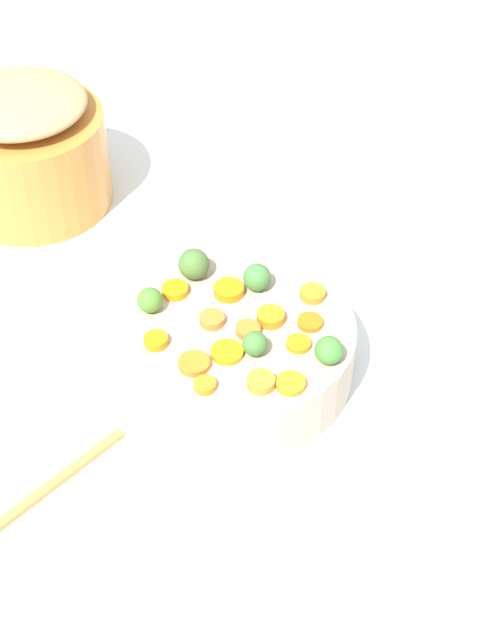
# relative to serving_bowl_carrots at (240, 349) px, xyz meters

# --- Properties ---
(tabletop) EXTENTS (2.40, 2.40, 0.02)m
(tabletop) POSITION_rel_serving_bowl_carrots_xyz_m (0.03, 0.05, -0.05)
(tabletop) COLOR white
(tabletop) RESTS_ON ground
(serving_bowl_carrots) EXTENTS (0.27, 0.27, 0.08)m
(serving_bowl_carrots) POSITION_rel_serving_bowl_carrots_xyz_m (0.00, 0.00, 0.00)
(serving_bowl_carrots) COLOR #BCA58E
(serving_bowl_carrots) RESTS_ON tabletop
(metal_pot) EXTENTS (0.22, 0.22, 0.14)m
(metal_pot) POSITION_rel_serving_bowl_carrots_xyz_m (-0.37, 0.26, 0.03)
(metal_pot) COLOR #CE8136
(metal_pot) RESTS_ON tabletop
(stuffing_mound) EXTENTS (0.18, 0.18, 0.04)m
(stuffing_mound) POSITION_rel_serving_bowl_carrots_xyz_m (-0.37, 0.26, 0.12)
(stuffing_mound) COLOR tan
(stuffing_mound) RESTS_ON metal_pot
(carrot_slice_0) EXTENTS (0.05, 0.05, 0.01)m
(carrot_slice_0) POSITION_rel_serving_bowl_carrots_xyz_m (-0.03, -0.07, 0.04)
(carrot_slice_0) COLOR orange
(carrot_slice_0) RESTS_ON serving_bowl_carrots
(carrot_slice_1) EXTENTS (0.03, 0.03, 0.01)m
(carrot_slice_1) POSITION_rel_serving_bowl_carrots_xyz_m (0.07, -0.01, 0.04)
(carrot_slice_1) COLOR orange
(carrot_slice_1) RESTS_ON serving_bowl_carrots
(carrot_slice_2) EXTENTS (0.04, 0.04, 0.01)m
(carrot_slice_2) POSITION_rel_serving_bowl_carrots_xyz_m (-0.09, 0.04, 0.04)
(carrot_slice_2) COLOR orange
(carrot_slice_2) RESTS_ON serving_bowl_carrots
(carrot_slice_3) EXTENTS (0.03, 0.03, 0.01)m
(carrot_slice_3) POSITION_rel_serving_bowl_carrots_xyz_m (-0.01, -0.10, 0.04)
(carrot_slice_3) COLOR orange
(carrot_slice_3) RESTS_ON serving_bowl_carrots
(carrot_slice_4) EXTENTS (0.05, 0.05, 0.01)m
(carrot_slice_4) POSITION_rel_serving_bowl_carrots_xyz_m (0.03, 0.02, 0.04)
(carrot_slice_4) COLOR orange
(carrot_slice_4) RESTS_ON serving_bowl_carrots
(carrot_slice_5) EXTENTS (0.04, 0.04, 0.01)m
(carrot_slice_5) POSITION_rel_serving_bowl_carrots_xyz_m (0.01, -0.01, 0.04)
(carrot_slice_5) COLOR orange
(carrot_slice_5) RESTS_ON serving_bowl_carrots
(carrot_slice_6) EXTENTS (0.05, 0.05, 0.01)m
(carrot_slice_6) POSITION_rel_serving_bowl_carrots_xyz_m (-0.00, -0.05, 0.04)
(carrot_slice_6) COLOR orange
(carrot_slice_6) RESTS_ON serving_bowl_carrots
(carrot_slice_7) EXTENTS (0.04, 0.04, 0.01)m
(carrot_slice_7) POSITION_rel_serving_bowl_carrots_xyz_m (0.04, -0.08, 0.04)
(carrot_slice_7) COLOR orange
(carrot_slice_7) RESTS_ON serving_bowl_carrots
(carrot_slice_8) EXTENTS (0.04, 0.04, 0.01)m
(carrot_slice_8) POSITION_rel_serving_bowl_carrots_xyz_m (-0.08, -0.05, 0.04)
(carrot_slice_8) COLOR orange
(carrot_slice_8) RESTS_ON serving_bowl_carrots
(carrot_slice_9) EXTENTS (0.05, 0.05, 0.01)m
(carrot_slice_9) POSITION_rel_serving_bowl_carrots_xyz_m (-0.03, 0.05, 0.04)
(carrot_slice_9) COLOR orange
(carrot_slice_9) RESTS_ON serving_bowl_carrots
(carrot_slice_10) EXTENTS (0.04, 0.04, 0.01)m
(carrot_slice_10) POSITION_rel_serving_bowl_carrots_xyz_m (0.08, 0.02, 0.04)
(carrot_slice_10) COLOR orange
(carrot_slice_10) RESTS_ON serving_bowl_carrots
(carrot_slice_11) EXTENTS (0.04, 0.04, 0.01)m
(carrot_slice_11) POSITION_rel_serving_bowl_carrots_xyz_m (-0.03, -0.00, 0.04)
(carrot_slice_11) COLOR orange
(carrot_slice_11) RESTS_ON serving_bowl_carrots
(carrot_slice_12) EXTENTS (0.05, 0.05, 0.01)m
(carrot_slice_12) POSITION_rel_serving_bowl_carrots_xyz_m (0.08, -0.07, 0.04)
(carrot_slice_12) COLOR orange
(carrot_slice_12) RESTS_ON serving_bowl_carrots
(carrot_slice_13) EXTENTS (0.04, 0.04, 0.01)m
(carrot_slice_13) POSITION_rel_serving_bowl_carrots_xyz_m (0.07, 0.07, 0.04)
(carrot_slice_13) COLOR orange
(carrot_slice_13) RESTS_ON serving_bowl_carrots
(brussels_sprout_0) EXTENTS (0.03, 0.03, 0.03)m
(brussels_sprout_0) POSITION_rel_serving_bowl_carrots_xyz_m (0.03, -0.04, 0.05)
(brussels_sprout_0) COLOR #457D39
(brussels_sprout_0) RESTS_ON serving_bowl_carrots
(brussels_sprout_1) EXTENTS (0.03, 0.03, 0.03)m
(brussels_sprout_1) POSITION_rel_serving_bowl_carrots_xyz_m (0.00, 0.07, 0.06)
(brussels_sprout_1) COLOR #447E3D
(brussels_sprout_1) RESTS_ON serving_bowl_carrots
(brussels_sprout_2) EXTENTS (0.04, 0.04, 0.04)m
(brussels_sprout_2) POSITION_rel_serving_bowl_carrots_xyz_m (-0.08, 0.07, 0.06)
(brussels_sprout_2) COLOR #487032
(brussels_sprout_2) RESTS_ON serving_bowl_carrots
(brussels_sprout_3) EXTENTS (0.03, 0.03, 0.03)m
(brussels_sprout_3) POSITION_rel_serving_bowl_carrots_xyz_m (0.11, -0.03, 0.05)
(brussels_sprout_3) COLOR #458736
(brussels_sprout_3) RESTS_ON serving_bowl_carrots
(brussels_sprout_4) EXTENTS (0.03, 0.03, 0.03)m
(brussels_sprout_4) POSITION_rel_serving_bowl_carrots_xyz_m (-0.11, 0.00, 0.05)
(brussels_sprout_4) COLOR #4F8830
(brussels_sprout_4) RESTS_ON serving_bowl_carrots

